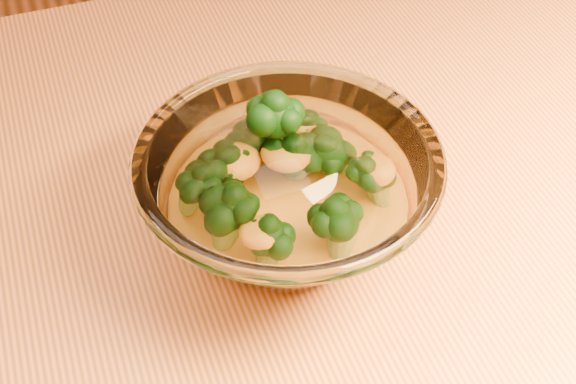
# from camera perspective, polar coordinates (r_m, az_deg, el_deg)

# --- Properties ---
(table) EXTENTS (1.20, 0.80, 0.75)m
(table) POSITION_cam_1_polar(r_m,az_deg,el_deg) (0.72, 8.50, -7.04)
(table) COLOR #D4773F
(table) RESTS_ON ground
(glass_bowl) EXTENTS (0.22, 0.22, 0.10)m
(glass_bowl) POSITION_cam_1_polar(r_m,az_deg,el_deg) (0.58, -0.00, -0.33)
(glass_bowl) COLOR white
(glass_bowl) RESTS_ON table
(cheese_sauce) EXTENTS (0.13, 0.13, 0.04)m
(cheese_sauce) POSITION_cam_1_polar(r_m,az_deg,el_deg) (0.59, 0.00, -1.70)
(cheese_sauce) COLOR gold
(cheese_sauce) RESTS_ON glass_bowl
(broccoli_heap) EXTENTS (0.14, 0.13, 0.08)m
(broccoli_heap) POSITION_cam_1_polar(r_m,az_deg,el_deg) (0.57, -0.66, 1.22)
(broccoli_heap) COLOR black
(broccoli_heap) RESTS_ON cheese_sauce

